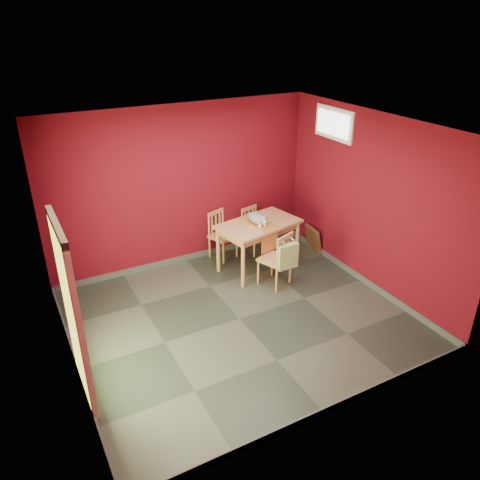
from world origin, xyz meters
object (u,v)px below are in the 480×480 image
chair_far_right (253,229)px  cat (257,216)px  dining_table (258,229)px  tote_bag (287,256)px  picture_frame (313,239)px  chair_near (277,258)px  chair_far_left (221,234)px

chair_far_right → cat: 0.83m
dining_table → tote_bag: 0.84m
chair_far_right → picture_frame: (0.96, -0.51, -0.19)m
tote_bag → chair_far_right: bearing=81.3°
dining_table → cat: size_ratio=3.06×
cat → dining_table: bearing=-36.5°
tote_bag → chair_near: bearing=103.3°
dining_table → chair_far_left: 0.80m
picture_frame → dining_table: bearing=-176.4°
tote_bag → cat: (-0.06, 0.84, 0.36)m
chair_near → dining_table: bearing=88.2°
chair_near → picture_frame: 1.43m
chair_far_left → picture_frame: size_ratio=1.82×
chair_near → picture_frame: bearing=29.4°
chair_far_left → picture_frame: (1.57, -0.57, -0.21)m
chair_far_left → cat: size_ratio=1.79×
tote_bag → chair_far_left: bearing=105.1°
tote_bag → cat: size_ratio=0.99×
chair_far_left → chair_near: size_ratio=0.93×
chair_near → picture_frame: size_ratio=1.95×
chair_far_left → chair_far_right: size_ratio=1.04×
chair_far_right → chair_near: chair_near is taller
chair_near → cat: 0.79m
chair_far_right → picture_frame: size_ratio=1.76×
chair_far_left → chair_near: (0.35, -1.26, 0.03)m
tote_bag → picture_frame: size_ratio=1.01×
tote_bag → cat: cat is taller
chair_near → picture_frame: chair_near is taller
chair_far_right → chair_near: 1.23m
picture_frame → chair_far_right: bearing=151.9°
dining_table → chair_far_left: size_ratio=1.71×
chair_far_right → picture_frame: 1.10m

